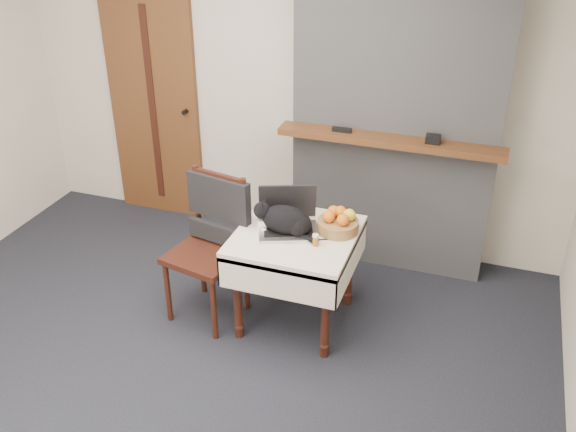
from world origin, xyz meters
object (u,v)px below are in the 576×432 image
cream_jar (262,224)px  fruit_basket (338,222)px  laptop (288,219)px  chair (213,227)px  cat (286,220)px  door (154,106)px  pill_bottle (315,240)px  side_table (296,248)px

cream_jar → fruit_basket: size_ratio=0.26×
laptop → chair: size_ratio=0.46×
laptop → chair: 0.53m
laptop → cat: size_ratio=1.01×
door → cat: (1.61, -1.17, -0.20)m
door → fruit_basket: bearing=-28.3°
cream_jar → pill_bottle: bearing=-12.5°
door → cream_jar: 1.87m
laptop → side_table: bearing=-56.2°
chair → pill_bottle: bearing=6.2°
fruit_basket → cream_jar: bearing=-163.9°
fruit_basket → chair: size_ratio=0.27×
door → cream_jar: (1.44, -1.17, -0.26)m
pill_bottle → chair: bearing=174.9°
chair → cat: bearing=13.4°
side_table → cat: cat is taller
door → cream_jar: size_ratio=28.32×
laptop → pill_bottle: size_ratio=5.90×
laptop → fruit_basket: size_ratio=1.73×
pill_bottle → fruit_basket: fruit_basket is taller
pill_bottle → door: bearing=145.5°
side_table → laptop: bearing=144.8°
cream_jar → pill_bottle: 0.41m
laptop → cat: (0.01, -0.06, 0.03)m
cream_jar → chair: 0.36m
cat → fruit_basket: (0.31, 0.14, -0.03)m
door → side_table: (1.67, -1.16, -0.41)m
fruit_basket → chair: 0.85m
laptop → cream_jar: 0.18m
door → side_table: bearing=-34.8°
chair → side_table: bearing=14.7°
fruit_basket → side_table: bearing=-153.1°
door → pill_bottle: size_ratio=24.94×
cat → chair: chair is taller
door → laptop: 1.96m
door → fruit_basket: (1.92, -1.03, -0.24)m
cat → fruit_basket: size_ratio=1.70×
side_table → fruit_basket: bearing=26.9°
laptop → pill_bottle: laptop is taller
cat → chair: bearing=178.5°
side_table → pill_bottle: pill_bottle is taller
laptop → pill_bottle: 0.28m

